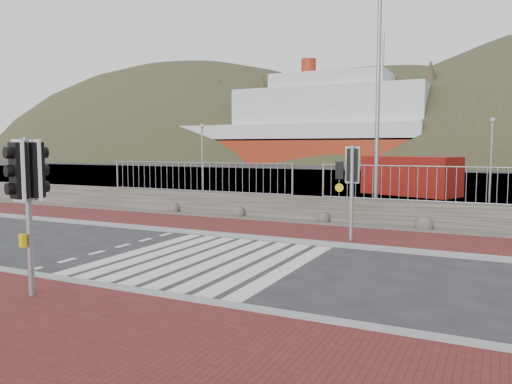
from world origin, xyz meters
The scene contains 17 objects.
ground centered at (0.00, 0.00, 0.00)m, with size 220.00×220.00×0.00m, color #28282B.
sidewalk_near centered at (0.00, -5.00, 0.04)m, with size 40.00×4.00×0.08m, color maroon.
sidewalk_far centered at (0.00, 4.50, 0.04)m, with size 40.00×3.00×0.08m, color maroon.
kerb_near centered at (0.00, -3.00, 0.05)m, with size 40.00×0.25×0.12m, color gray.
kerb_far centered at (0.00, 3.00, 0.05)m, with size 40.00×0.25×0.12m, color gray.
zebra_crossing centered at (0.00, 0.00, 0.01)m, with size 4.62×5.60×0.01m.
gravel_strip centered at (0.00, 6.50, 0.03)m, with size 40.00×1.50×0.06m, color #59544C.
stone_wall centered at (0.00, 7.30, 0.45)m, with size 40.00×0.60×0.90m, color #454038.
railing centered at (0.00, 7.15, 1.82)m, with size 18.07×0.07×1.22m.
quay centered at (0.00, 27.90, 0.00)m, with size 120.00×40.00×0.50m, color #4C4C4F.
water centered at (0.00, 62.90, 0.00)m, with size 220.00×50.00×0.05m, color #3F4C54.
ferry centered at (-24.65, 67.90, 5.36)m, with size 50.00×16.00×20.00m.
hills_backdrop centered at (6.74, 87.90, -23.05)m, with size 254.00×90.00×100.00m.
traffic_signal_near centered at (-1.19, -4.03, 2.09)m, with size 0.47×0.36×2.90m.
traffic_signal_far centered at (2.56, 3.61, 2.01)m, with size 0.68×0.32×2.78m.
streetlight centered at (2.45, 8.11, 4.78)m, with size 1.80×0.34×8.49m.
shipping_container centered at (1.83, 19.25, 1.10)m, with size 5.28×2.20×2.20m, color maroon.
Camera 1 is at (6.27, -10.17, 2.74)m, focal length 35.00 mm.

